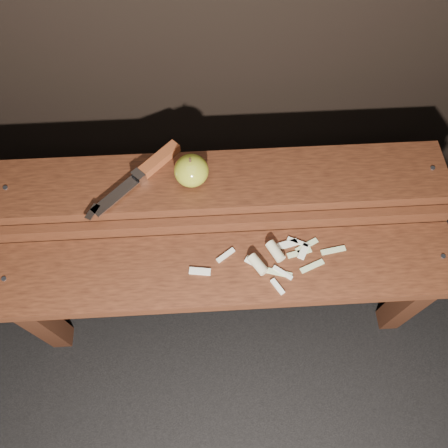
{
  "coord_description": "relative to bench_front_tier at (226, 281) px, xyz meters",
  "views": [
    {
      "loc": [
        -0.03,
        -0.47,
        1.45
      ],
      "look_at": [
        0.0,
        0.06,
        0.45
      ],
      "focal_mm": 35.0,
      "sensor_mm": 36.0,
      "label": 1
    }
  ],
  "objects": [
    {
      "name": "ground",
      "position": [
        0.0,
        0.06,
        -0.35
      ],
      "size": [
        60.0,
        60.0,
        0.0
      ],
      "primitive_type": "plane",
      "color": "black"
    },
    {
      "name": "bench_front_tier",
      "position": [
        0.0,
        0.0,
        0.0
      ],
      "size": [
        1.2,
        0.2,
        0.42
      ],
      "color": "black",
      "rests_on": "ground"
    },
    {
      "name": "bench_rear_tier",
      "position": [
        0.0,
        0.23,
        0.06
      ],
      "size": [
        1.2,
        0.21,
        0.5
      ],
      "color": "black",
      "rests_on": "ground"
    },
    {
      "name": "apple",
      "position": [
        -0.08,
        0.23,
        0.19
      ],
      "size": [
        0.09,
        0.09,
        0.09
      ],
      "color": "olive",
      "rests_on": "bench_rear_tier"
    },
    {
      "name": "knife",
      "position": [
        -0.19,
        0.26,
        0.16
      ],
      "size": [
        0.24,
        0.23,
        0.03
      ],
      "color": "brown",
      "rests_on": "bench_rear_tier"
    },
    {
      "name": "apple_scraps",
      "position": [
        0.12,
        0.03,
        0.08
      ],
      "size": [
        0.41,
        0.16,
        0.03
      ],
      "color": "beige",
      "rests_on": "bench_front_tier"
    }
  ]
}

